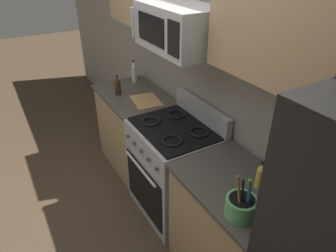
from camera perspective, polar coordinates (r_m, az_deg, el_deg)
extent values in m
plane|color=#473828|center=(3.06, -10.50, -18.74)|extent=(16.00, 16.00, 0.00)
cube|color=#9E998E|center=(2.71, 8.33, 8.69)|extent=(8.00, 0.10, 2.60)
cube|color=tan|center=(3.58, -6.01, -0.95)|extent=(0.89, 0.59, 0.88)
cube|color=#4C4742|center=(3.36, -6.42, 5.70)|extent=(0.93, 0.63, 0.03)
cube|color=#B2B5BA|center=(2.94, 1.09, -8.18)|extent=(0.76, 0.63, 0.91)
cube|color=black|center=(2.88, -4.48, -11.55)|extent=(0.67, 0.01, 0.51)
cylinder|color=#B2B5BA|center=(2.71, -5.19, -7.71)|extent=(0.57, 0.02, 0.02)
cube|color=black|center=(2.68, 1.18, -0.39)|extent=(0.73, 0.57, 0.02)
cube|color=#B2B5BA|center=(2.78, 6.24, 2.58)|extent=(0.76, 0.06, 0.18)
torus|color=black|center=(2.75, -3.15, 0.86)|extent=(0.17, 0.17, 0.02)
torus|color=black|center=(2.48, 0.75, -2.71)|extent=(0.17, 0.17, 0.02)
torus|color=black|center=(2.87, 1.56, 2.17)|extent=(0.17, 0.17, 0.02)
torus|color=black|center=(2.60, 5.76, -1.10)|extent=(0.17, 0.17, 0.02)
cylinder|color=#4C4C51|center=(2.83, -7.43, -1.85)|extent=(0.04, 0.02, 0.04)
cylinder|color=#4C4C51|center=(2.72, -6.27, -3.17)|extent=(0.04, 0.02, 0.04)
cylinder|color=#4C4C51|center=(2.62, -5.01, -4.61)|extent=(0.04, 0.02, 0.04)
cylinder|color=#4C4C51|center=(2.52, -3.64, -6.16)|extent=(0.04, 0.02, 0.04)
cylinder|color=#4C4C51|center=(2.42, -2.16, -7.83)|extent=(0.04, 0.02, 0.04)
cube|color=tan|center=(2.48, 11.62, -18.66)|extent=(0.84, 0.59, 0.88)
cube|color=#4C4742|center=(2.16, 12.87, -10.66)|extent=(0.88, 0.63, 0.03)
cube|color=#B2B5BA|center=(2.38, 2.08, 17.67)|extent=(0.70, 0.40, 0.33)
cube|color=black|center=(2.33, -3.22, 17.40)|extent=(0.39, 0.01, 0.20)
cube|color=black|center=(2.06, 0.98, 15.74)|extent=(0.14, 0.01, 0.23)
cylinder|color=#B2B5BA|center=(2.54, -6.55, 18.34)|extent=(0.02, 0.02, 0.23)
cube|color=tan|center=(1.81, 21.06, 17.82)|extent=(0.87, 0.34, 0.66)
cylinder|color=#59AD66|center=(1.90, 13.27, -14.34)|extent=(0.18, 0.18, 0.13)
cylinder|color=black|center=(1.89, 13.31, -14.12)|extent=(0.15, 0.15, 0.11)
cylinder|color=olive|center=(1.81, 12.97, -12.64)|extent=(0.07, 0.03, 0.27)
cylinder|color=green|center=(1.82, 14.69, -12.32)|extent=(0.05, 0.09, 0.29)
cylinder|color=green|center=(1.85, 14.48, -12.94)|extent=(0.03, 0.04, 0.22)
cylinder|color=blue|center=(1.84, 14.67, -13.13)|extent=(0.03, 0.05, 0.23)
cylinder|color=black|center=(1.83, 13.56, -12.69)|extent=(0.03, 0.03, 0.25)
cube|color=tan|center=(3.16, -4.07, 4.61)|extent=(0.38, 0.30, 0.02)
cylinder|color=#382314|center=(3.34, -9.23, 7.00)|extent=(0.06, 0.06, 0.15)
cone|color=#382314|center=(3.30, -9.37, 8.56)|extent=(0.06, 0.06, 0.04)
cylinder|color=black|center=(3.29, -9.41, 9.02)|extent=(0.03, 0.03, 0.01)
cylinder|color=gold|center=(2.11, 16.61, -9.20)|extent=(0.06, 0.06, 0.15)
cone|color=gold|center=(2.06, 16.99, -7.18)|extent=(0.05, 0.05, 0.04)
cylinder|color=black|center=(2.04, 17.11, -6.56)|extent=(0.02, 0.02, 0.01)
cylinder|color=silver|center=(3.64, -6.26, 9.51)|extent=(0.06, 0.06, 0.19)
cone|color=silver|center=(3.60, -6.37, 11.29)|extent=(0.05, 0.05, 0.05)
cylinder|color=black|center=(3.59, -6.40, 11.79)|extent=(0.02, 0.02, 0.01)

